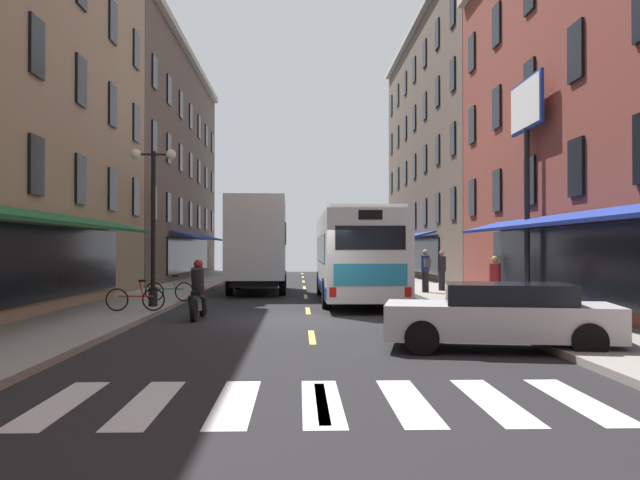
% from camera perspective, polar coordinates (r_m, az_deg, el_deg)
% --- Properties ---
extents(ground_plane, '(34.80, 80.00, 0.10)m').
position_cam_1_polar(ground_plane, '(18.96, -0.88, -6.79)').
color(ground_plane, black).
extents(lane_centre_dashes, '(0.14, 73.90, 0.01)m').
position_cam_1_polar(lane_centre_dashes, '(18.71, -0.87, -6.71)').
color(lane_centre_dashes, '#DBCC4C').
rests_on(lane_centre_dashes, ground).
extents(crosswalk_near, '(7.10, 2.80, 0.01)m').
position_cam_1_polar(crosswalk_near, '(9.07, 0.14, -13.15)').
color(crosswalk_near, silver).
rests_on(crosswalk_near, ground).
extents(sidewalk_left, '(3.00, 80.00, 0.14)m').
position_cam_1_polar(sidewalk_left, '(19.76, -18.35, -6.16)').
color(sidewalk_left, gray).
rests_on(sidewalk_left, ground).
extents(sidewalk_right, '(3.00, 80.00, 0.14)m').
position_cam_1_polar(sidewalk_right, '(19.94, 16.43, -6.12)').
color(sidewalk_right, gray).
rests_on(sidewalk_right, ground).
extents(billboard_sign, '(0.40, 2.91, 7.28)m').
position_cam_1_polar(billboard_sign, '(23.54, 16.62, 8.49)').
color(billboard_sign, black).
rests_on(billboard_sign, sidewalk_right).
extents(transit_bus, '(2.67, 11.20, 3.30)m').
position_cam_1_polar(transit_bus, '(25.77, 2.90, -1.22)').
color(transit_bus, silver).
rests_on(transit_bus, ground).
extents(box_truck, '(2.57, 7.84, 4.11)m').
position_cam_1_polar(box_truck, '(30.70, -5.12, -0.40)').
color(box_truck, '#B21E19').
rests_on(box_truck, ground).
extents(sedan_near, '(4.60, 2.57, 1.29)m').
position_cam_1_polar(sedan_near, '(13.88, 14.68, -6.01)').
color(sedan_near, silver).
rests_on(sedan_near, ground).
extents(sedan_mid, '(1.92, 4.27, 1.35)m').
position_cam_1_polar(sedan_mid, '(40.04, -4.68, -2.52)').
color(sedan_mid, silver).
rests_on(sedan_mid, ground).
extents(motorcycle_rider, '(0.62, 2.07, 1.66)m').
position_cam_1_polar(motorcycle_rider, '(19.55, -9.97, -4.37)').
color(motorcycle_rider, black).
rests_on(motorcycle_rider, ground).
extents(bicycle_near, '(1.71, 0.48, 0.91)m').
position_cam_1_polar(bicycle_near, '(20.98, -14.92, -4.67)').
color(bicycle_near, black).
rests_on(bicycle_near, sidewalk_left).
extents(bicycle_mid, '(1.71, 0.48, 0.91)m').
position_cam_1_polar(bicycle_mid, '(24.52, -12.26, -4.10)').
color(bicycle_mid, black).
rests_on(bicycle_mid, sidewalk_left).
extents(pedestrian_near, '(0.36, 0.52, 1.79)m').
position_cam_1_polar(pedestrian_near, '(29.20, 8.66, -2.41)').
color(pedestrian_near, black).
rests_on(pedestrian_near, sidewalk_right).
extents(pedestrian_mid, '(0.36, 0.36, 1.73)m').
position_cam_1_polar(pedestrian_mid, '(30.64, 9.97, -2.43)').
color(pedestrian_mid, black).
rests_on(pedestrian_mid, sidewalk_right).
extents(pedestrian_far, '(0.36, 0.36, 1.59)m').
position_cam_1_polar(pedestrian_far, '(22.27, 14.17, -3.29)').
color(pedestrian_far, navy).
rests_on(pedestrian_far, sidewalk_right).
extents(street_lamp_twin, '(1.42, 0.32, 4.96)m').
position_cam_1_polar(street_lamp_twin, '(22.54, -13.53, 1.69)').
color(street_lamp_twin, black).
rests_on(street_lamp_twin, sidewalk_left).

